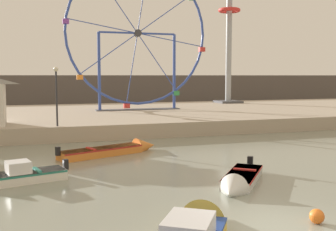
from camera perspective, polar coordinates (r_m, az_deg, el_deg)
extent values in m
plane|color=gray|center=(12.27, 15.28, -15.25)|extent=(240.00, 240.00, 0.00)
cube|color=tan|center=(37.97, -8.08, -0.17)|extent=(110.00, 21.45, 1.05)
cube|color=#564C47|center=(58.28, -11.55, 3.43)|extent=(140.00, 3.00, 4.40)
cube|color=silver|center=(17.05, 10.50, -8.54)|extent=(3.04, 3.39, 0.37)
cube|color=#B2231E|center=(17.02, 10.51, -8.06)|extent=(3.03, 3.38, 0.08)
cone|color=silver|center=(14.99, 8.97, -10.50)|extent=(1.43, 1.41, 1.07)
cube|color=black|center=(18.73, 11.54, -6.34)|extent=(0.31, 0.31, 0.44)
cube|color=#B2231E|center=(17.41, 10.78, -7.52)|extent=(0.85, 0.73, 0.06)
cube|color=orange|center=(22.24, -9.47, -5.10)|extent=(4.78, 2.69, 0.44)
cube|color=#B2231E|center=(22.20, -9.47, -4.64)|extent=(4.74, 2.69, 0.08)
cone|color=orange|center=(23.80, -3.19, -4.32)|extent=(1.57, 1.43, 1.03)
cube|color=black|center=(21.12, -15.31, -4.88)|extent=(0.27, 0.30, 0.44)
cube|color=#B2231E|center=(21.92, -10.82, -4.61)|extent=(0.48, 0.92, 0.06)
cube|color=silver|center=(17.70, -19.17, -8.15)|extent=(3.16, 1.89, 0.42)
cube|color=#237566|center=(17.66, -19.19, -7.62)|extent=(3.13, 1.90, 0.08)
cube|color=black|center=(18.04, -14.29, -6.71)|extent=(0.25, 0.28, 0.44)
cube|color=silver|center=(17.52, -20.40, -6.84)|extent=(1.10, 1.13, 0.47)
cube|color=#237566|center=(17.73, -18.02, -7.30)|extent=(0.41, 1.00, 0.06)
cone|color=gold|center=(12.41, 5.44, -13.79)|extent=(1.80, 1.78, 1.32)
cube|color=silver|center=(10.11, 2.95, -15.57)|extent=(1.69, 1.76, 0.51)
torus|color=#334CA8|center=(39.22, -4.33, 11.53)|extent=(13.67, 0.24, 13.67)
cylinder|color=#38383D|center=(39.22, -4.33, 11.53)|extent=(0.70, 0.50, 0.70)
cylinder|color=#334CA8|center=(40.07, 0.36, 10.61)|extent=(6.63, 0.08, 1.20)
cube|color=red|center=(41.15, 4.80, 9.28)|extent=(0.56, 0.48, 0.44)
cylinder|color=#334CA8|center=(40.19, -0.44, 14.19)|extent=(5.52, 0.08, 3.95)
cylinder|color=#334CA8|center=(39.19, -7.23, 15.54)|extent=(3.95, 0.08, 5.52)
cylinder|color=#334CA8|center=(38.65, -9.23, 12.39)|extent=(6.63, 0.08, 1.20)
cube|color=purple|center=(38.33, -14.26, 12.78)|extent=(0.56, 0.48, 0.44)
cylinder|color=#334CA8|center=(38.52, -8.32, 8.69)|extent=(5.52, 0.08, 3.95)
cube|color=orange|center=(38.11, -12.35, 5.31)|extent=(0.56, 0.48, 0.44)
cylinder|color=#334CA8|center=(38.89, -5.10, 6.68)|extent=(1.20, 0.08, 6.63)
cube|color=red|center=(38.87, -5.86, 1.38)|extent=(0.56, 0.48, 0.44)
cylinder|color=#334CA8|center=(39.53, -1.54, 7.52)|extent=(3.95, 0.08, 5.52)
cube|color=#33934C|center=(40.14, 1.14, 3.18)|extent=(0.56, 0.48, 0.44)
cylinder|color=#334CA8|center=(38.32, -9.70, 6.12)|extent=(0.28, 0.28, 7.31)
cylinder|color=#334CA8|center=(40.04, 0.88, 6.18)|extent=(0.28, 0.28, 7.31)
cylinder|color=#334CA8|center=(39.22, -4.33, 11.53)|extent=(7.39, 0.18, 0.18)
cube|color=#4C4C51|center=(39.15, -4.25, 0.87)|extent=(8.19, 1.20, 0.08)
cylinder|color=#999EA3|center=(49.88, 8.58, 9.45)|extent=(0.70, 0.70, 13.30)
torus|color=red|center=(50.38, 8.66, 14.49)|extent=(2.64, 2.64, 0.44)
cube|color=#4C4C51|center=(49.87, 8.47, 1.94)|extent=(2.80, 2.80, 0.24)
cylinder|color=#2D2D33|center=(27.18, -15.46, 2.27)|extent=(0.12, 0.12, 3.56)
sphere|color=#F2EACC|center=(27.14, -15.57, 6.32)|extent=(0.32, 0.32, 0.32)
sphere|color=orange|center=(12.96, 20.29, -13.22)|extent=(0.44, 0.44, 0.44)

